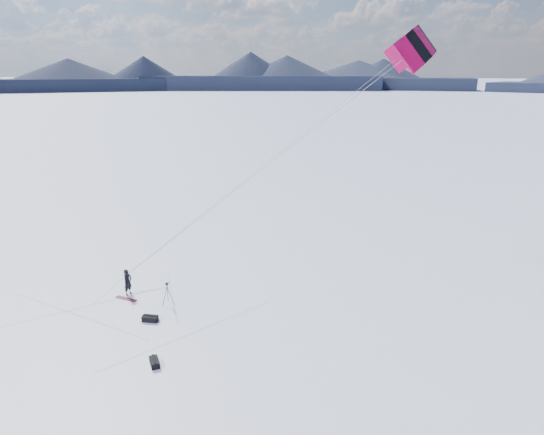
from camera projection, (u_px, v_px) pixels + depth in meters
The scene contains 9 objects.
ground at pixel (134, 312), 25.68m from camera, with size 1800.00×1800.00×0.00m, color white.
horizon_hills at pixel (125, 231), 24.18m from camera, with size 704.00×704.42×10.90m.
snow_tracks at pixel (111, 309), 26.04m from camera, with size 13.93×10.25×0.01m.
snowkiter at pixel (129, 294), 27.73m from camera, with size 0.60×0.39×1.64m, color black.
snowboard at pixel (126, 299), 27.15m from camera, with size 1.44×0.27×0.04m, color maroon.
tripod at pixel (167, 290), 26.31m from camera, with size 0.64×0.67×1.36m.
gear_bag_a at pixel (150, 318), 24.71m from camera, with size 0.91×0.63×0.37m.
gear_bag_b at pixel (154, 362), 21.02m from camera, with size 0.85×0.79×0.36m.
power_kite at pixel (412, 49), 20.85m from camera, with size 16.20×7.75×13.68m.
Camera 1 is at (17.51, -16.54, 13.01)m, focal length 30.00 mm.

